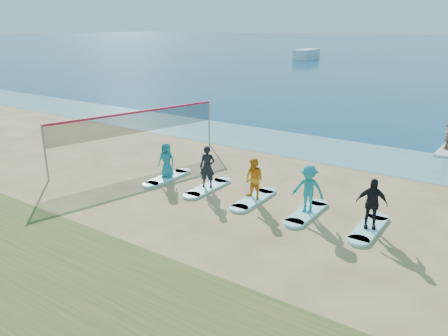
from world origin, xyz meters
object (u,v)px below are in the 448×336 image
Objects in this scene: boat_offshore_a at (306,59)px; surfboard_0 at (167,178)px; surfboard_2 at (254,199)px; student_2 at (254,179)px; surfboard_4 at (369,228)px; student_1 at (207,167)px; surfboard_1 at (208,188)px; surfboard_3 at (307,213)px; paddleboard at (447,150)px; student_4 at (372,203)px; volleyball_net at (137,123)px; student_3 at (308,189)px; student_0 at (167,160)px.

surfboard_0 is at bearing -73.92° from boat_offshore_a.
surfboard_2 is 1.39× the size of student_2.
student_2 reaches higher than surfboard_4.
boat_offshore_a is 72.13m from student_1.
surfboard_2 is at bearing -22.02° from student_1.
surfboard_2 is (2.20, 0.00, 0.00)m from surfboard_1.
surfboard_3 is at bearing -22.02° from student_1.
paddleboard is 1.77× the size of student_4.
volleyball_net is 2.94× the size of paddleboard.
student_2 is (2.20, 0.00, -0.07)m from student_1.
student_3 reaches higher than surfboard_3.
student_3 is (-2.74, -11.80, 0.90)m from paddleboard.
paddleboard is 64.66m from boat_offshore_a.
student_0 is (2.97, -1.26, -1.06)m from volleyball_net.
boat_offshore_a reaches higher than surfboard_1.
surfboard_1 is 4.41m from surfboard_3.
boat_offshore_a is 71.35m from student_0.
volleyball_net is 11.89m from student_4.
surfboard_3 is 1.00× the size of surfboard_4.
volleyball_net is 16.31m from paddleboard.
student_0 is 0.96× the size of student_2.
student_0 is 6.61m from student_3.
surfboard_3 is (2.20, 0.00, -0.84)m from student_2.
surfboard_1 is (2.20, 0.00, 0.00)m from surfboard_0.
paddleboard is at bearing 51.60° from surfboard_0.
surfboard_2 is at bearing 173.38° from student_3.
student_4 is (2.20, 0.00, -0.02)m from student_3.
student_1 is (2.20, 0.00, 0.10)m from student_0.
surfboard_0 is 2.20m from surfboard_1.
student_3 is 1.03× the size of student_4.
student_2 is at bearing 0.00° from surfboard_2.
student_0 is (24.00, -67.19, 0.85)m from boat_offshore_a.
student_1 is 0.99× the size of student_3.
surfboard_0 is 1.45× the size of student_0.
volleyball_net is 5.41m from student_1.
surfboard_1 is 1.39× the size of student_2.
surfboard_0 is at bearing 0.00° from student_0.
surfboard_4 is 0.89m from student_4.
student_4 is (32.81, -67.19, 0.94)m from boat_offshore_a.
student_1 reaches higher than student_0.
student_4 is (8.81, 0.00, 0.89)m from surfboard_0.
student_3 is at bearing -69.09° from boat_offshore_a.
volleyball_net is 5.13× the size of student_1.
paddleboard is at bearing 67.27° from surfboard_2.
student_1 is 1.09× the size of student_2.
surfboard_0 is at bearing 180.00° from surfboard_3.
student_2 is at bearing 180.00° from surfboard_4.
student_3 is at bearing 180.00° from surfboard_4.
volleyball_net is at bearing 166.30° from surfboard_1.
student_1 is at bearing -118.53° from paddleboard.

